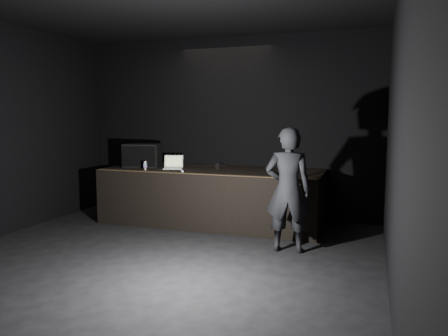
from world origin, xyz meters
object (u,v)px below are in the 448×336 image
Objects in this scene: stage_monitor at (142,155)px; beer_can at (145,166)px; person at (288,190)px; stage_riser at (213,196)px; laptop at (173,165)px.

stage_monitor is 4.55× the size of beer_can.
person is (2.74, -0.75, -0.17)m from beer_can.
laptop is at bearing -171.28° from stage_riser.
stage_monitor reaches higher than beer_can.
person is (3.06, -1.21, -0.31)m from stage_monitor.
beer_can is 0.09× the size of person.
beer_can is 2.85m from person.
laptop is 0.55m from beer_can.
beer_can reaches higher than stage_riser.
laptop is 0.24× the size of person.
person is at bearing -46.01° from laptop.
person reaches higher than stage_monitor.
stage_riser is 24.14× the size of beer_can.
person is at bearing -15.31° from beer_can.
person reaches higher than laptop.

